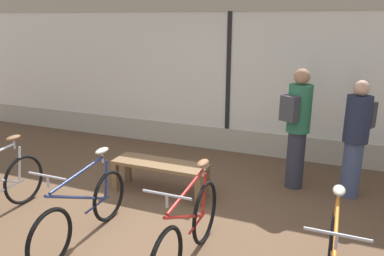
{
  "coord_description": "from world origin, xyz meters",
  "views": [
    {
      "loc": [
        1.94,
        -3.35,
        2.48
      ],
      "look_at": [
        0.0,
        1.48,
        0.95
      ],
      "focal_mm": 35.0,
      "sensor_mm": 36.0,
      "label": 1
    }
  ],
  "objects_px": {
    "display_bench": "(160,168)",
    "customer_by_window": "(297,125)",
    "bicycle_left": "(84,211)",
    "bicycle_right": "(188,232)",
    "customer_near_rack": "(356,136)"
  },
  "relations": [
    {
      "from": "bicycle_right",
      "to": "customer_near_rack",
      "type": "relative_size",
      "value": 1.04
    },
    {
      "from": "bicycle_right",
      "to": "display_bench",
      "type": "xyz_separation_m",
      "value": [
        -1.03,
        1.42,
        -0.01
      ]
    },
    {
      "from": "bicycle_left",
      "to": "display_bench",
      "type": "xyz_separation_m",
      "value": [
        0.26,
        1.42,
        0.02
      ]
    },
    {
      "from": "customer_by_window",
      "to": "bicycle_left",
      "type": "bearing_deg",
      "value": -130.88
    },
    {
      "from": "display_bench",
      "to": "customer_by_window",
      "type": "bearing_deg",
      "value": 27.75
    },
    {
      "from": "bicycle_right",
      "to": "customer_near_rack",
      "type": "xyz_separation_m",
      "value": [
        1.55,
        2.38,
        0.51
      ]
    },
    {
      "from": "customer_by_window",
      "to": "bicycle_right",
      "type": "bearing_deg",
      "value": -107.72
    },
    {
      "from": "bicycle_right",
      "to": "display_bench",
      "type": "distance_m",
      "value": 1.76
    },
    {
      "from": "bicycle_left",
      "to": "customer_by_window",
      "type": "distance_m",
      "value": 3.18
    },
    {
      "from": "bicycle_right",
      "to": "display_bench",
      "type": "bearing_deg",
      "value": 125.76
    },
    {
      "from": "display_bench",
      "to": "customer_by_window",
      "type": "distance_m",
      "value": 2.1
    },
    {
      "from": "customer_by_window",
      "to": "display_bench",
      "type": "bearing_deg",
      "value": -152.25
    },
    {
      "from": "display_bench",
      "to": "customer_near_rack",
      "type": "height_order",
      "value": "customer_near_rack"
    },
    {
      "from": "customer_near_rack",
      "to": "bicycle_right",
      "type": "bearing_deg",
      "value": -123.19
    },
    {
      "from": "bicycle_left",
      "to": "bicycle_right",
      "type": "height_order",
      "value": "bicycle_right"
    }
  ]
}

